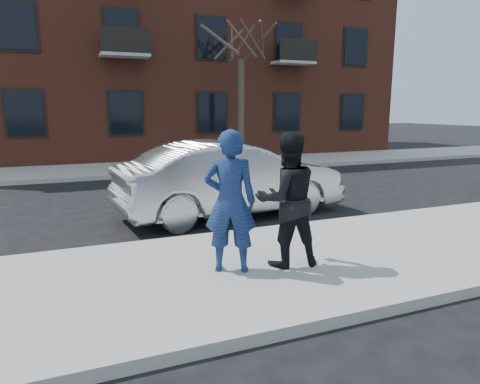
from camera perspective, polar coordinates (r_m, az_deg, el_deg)
name	(u,v)px	position (r m, az deg, el deg)	size (l,w,h in m)	color
ground	(242,270)	(6.54, 0.28, -10.42)	(100.00, 100.00, 0.00)	black
near_sidewalk	(249,272)	(6.30, 1.16, -10.55)	(50.00, 3.50, 0.15)	gray
near_curb	(210,237)	(7.89, -4.04, -6.05)	(50.00, 0.10, 0.15)	#999691
far_sidewalk	(132,169)	(17.19, -14.20, 3.01)	(50.00, 3.50, 0.15)	gray
far_curb	(140,175)	(15.43, -13.25, 2.16)	(50.00, 0.10, 0.15)	#999691
apartment_building	(146,35)	(24.31, -12.38, 19.77)	(24.30, 10.30, 12.30)	brown
street_tree	(241,28)	(18.24, 0.17, 20.99)	(3.60, 3.60, 6.80)	#3D2F24
silver_sedan	(231,179)	(9.58, -1.17, 1.76)	(1.78, 5.12, 1.69)	#B7BABF
man_hoodie	(230,202)	(5.87, -1.33, -1.29)	(0.85, 0.73, 1.98)	navy
man_peacoat	(287,200)	(6.14, 6.30, -1.03)	(1.02, 0.84, 1.93)	black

